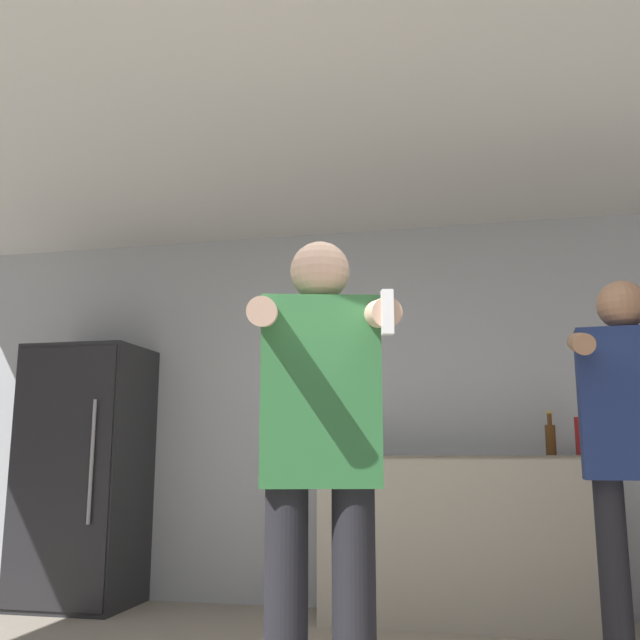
# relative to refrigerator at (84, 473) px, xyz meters

# --- Properties ---
(wall_back) EXTENTS (7.00, 0.06, 2.55)m
(wall_back) POSITION_rel_refrigerator_xyz_m (2.10, 0.34, 0.41)
(wall_back) COLOR #B2B7BC
(wall_back) RESTS_ON ground_plane
(ceiling_slab) EXTENTS (7.00, 3.43, 0.05)m
(ceiling_slab) POSITION_rel_refrigerator_xyz_m (2.10, -1.15, 1.71)
(ceiling_slab) COLOR silver
(ceiling_slab) RESTS_ON wall_back
(refrigerator) EXTENTS (0.74, 0.65, 1.72)m
(refrigerator) POSITION_rel_refrigerator_xyz_m (0.00, 0.00, 0.00)
(refrigerator) COLOR #262628
(refrigerator) RESTS_ON ground_plane
(counter) EXTENTS (1.70, 0.55, 0.98)m
(counter) POSITION_rel_refrigerator_xyz_m (2.50, 0.05, -0.37)
(counter) COLOR #BCB29E
(counter) RESTS_ON ground_plane
(bottle_red_label) EXTENTS (0.06, 0.06, 0.27)m
(bottle_red_label) POSITION_rel_refrigerator_xyz_m (3.06, 0.05, 0.23)
(bottle_red_label) COLOR #563314
(bottle_red_label) RESTS_ON counter
(bottle_clear_vodka) EXTENTS (0.09, 0.09, 0.33)m
(bottle_clear_vodka) POSITION_rel_refrigerator_xyz_m (3.24, 0.05, 0.24)
(bottle_clear_vodka) COLOR maroon
(bottle_clear_vodka) RESTS_ON counter
(bottle_short_whiskey) EXTENTS (0.08, 0.08, 0.27)m
(bottle_short_whiskey) POSITION_rel_refrigerator_xyz_m (1.89, 0.05, 0.23)
(bottle_short_whiskey) COLOR silver
(bottle_short_whiskey) RESTS_ON counter
(person_woman_foreground) EXTENTS (0.56, 0.54, 1.74)m
(person_woman_foreground) POSITION_rel_refrigerator_xyz_m (2.09, -2.09, 0.12)
(person_woman_foreground) COLOR black
(person_woman_foreground) RESTS_ON ground_plane
(person_man_side) EXTENTS (0.51, 0.54, 1.75)m
(person_man_side) POSITION_rel_refrigerator_xyz_m (3.28, -1.18, 0.19)
(person_man_side) COLOR black
(person_man_side) RESTS_ON ground_plane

